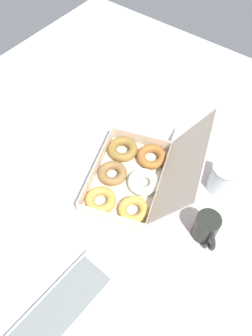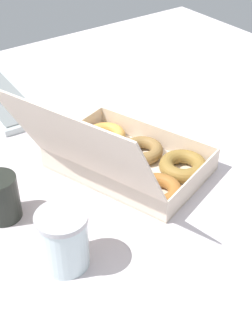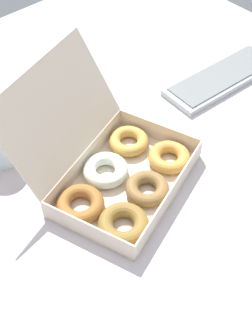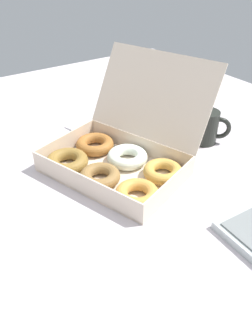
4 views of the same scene
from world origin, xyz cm
name	(u,v)px [view 4 (image 4 of 4)]	position (x,y,z in cm)	size (l,w,h in cm)	color
ground_plane	(97,174)	(0.00, 0.00, -1.00)	(180.00, 180.00, 2.00)	silver
donut_box	(116,158)	(1.97, 5.14, 3.43)	(45.19, 45.40, 26.88)	beige
coffee_mug	(207,127)	(5.09, 35.91, 5.20)	(9.79, 9.84, 10.15)	black
glass_jar	(155,106)	(-14.40, 31.51, 6.04)	(9.77, 9.77, 11.98)	silver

